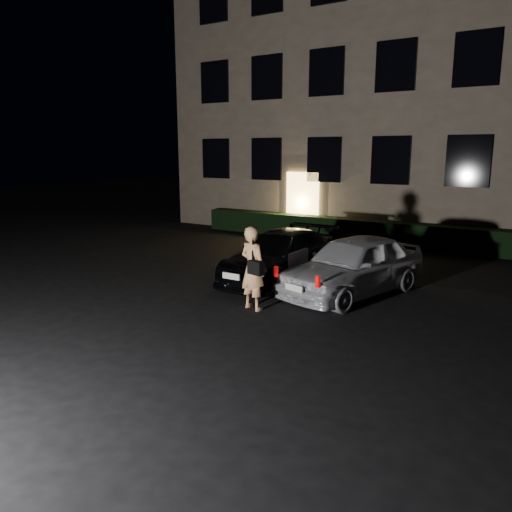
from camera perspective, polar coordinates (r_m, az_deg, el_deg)
The scene contains 6 objects.
ground at distance 9.58m, azimuth -6.34°, elevation -8.53°, with size 80.00×80.00×0.00m, color black.
building at distance 22.83m, azimuth 18.78°, elevation 18.03°, with size 20.00×8.11×12.00m.
hedge at distance 18.59m, azimuth 14.28°, elevation 2.55°, with size 15.00×0.70×0.85m, color black.
sedan at distance 13.16m, azimuth 2.78°, elevation 0.05°, with size 1.88×4.44×1.26m.
hatch at distance 11.93m, azimuth 11.06°, elevation -1.03°, with size 2.68×4.43×1.41m.
man at distance 10.55m, azimuth -0.34°, elevation -1.38°, with size 0.76×0.59×1.80m.
Camera 1 is at (5.66, -6.97, 3.34)m, focal length 35.00 mm.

